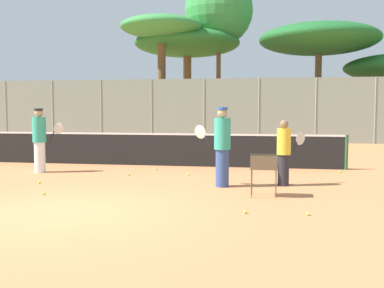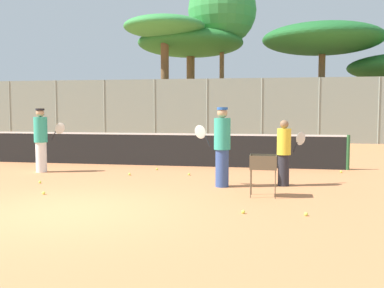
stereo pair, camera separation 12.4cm
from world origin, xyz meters
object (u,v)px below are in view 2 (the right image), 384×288
at_px(player_yellow_shirt, 222,146).
at_px(parked_car, 308,129).
at_px(tennis_net, 158,149).
at_px(player_white_outfit, 41,139).
at_px(player_red_cap, 284,152).
at_px(ball_cart, 264,166).

height_order(player_yellow_shirt, parked_car, player_yellow_shirt).
bearing_deg(parked_car, tennis_net, -113.22).
bearing_deg(tennis_net, player_yellow_shirt, -55.40).
relative_size(player_white_outfit, player_red_cap, 1.17).
bearing_deg(player_red_cap, player_white_outfit, 133.02).
bearing_deg(ball_cart, player_white_outfit, 158.30).
xyz_separation_m(player_white_outfit, player_red_cap, (6.98, -1.14, -0.15)).
relative_size(player_white_outfit, ball_cart, 2.10).
distance_m(player_white_outfit, ball_cart, 7.03).
xyz_separation_m(tennis_net, player_white_outfit, (-3.01, -2.09, 0.41)).
bearing_deg(parked_car, player_white_outfit, -119.49).
bearing_deg(player_red_cap, player_yellow_shirt, 157.57).
bearing_deg(player_yellow_shirt, ball_cart, 146.66).
relative_size(tennis_net, parked_car, 2.86).
relative_size(tennis_net, player_yellow_shirt, 6.32).
bearing_deg(ball_cart, player_yellow_shirt, 133.69).
height_order(tennis_net, player_white_outfit, player_white_outfit).
height_order(player_red_cap, parked_car, parked_car).
height_order(player_white_outfit, player_red_cap, player_white_outfit).
relative_size(player_white_outfit, parked_car, 0.45).
bearing_deg(player_yellow_shirt, player_white_outfit, -2.60).
xyz_separation_m(tennis_net, player_red_cap, (3.97, -3.23, 0.26)).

